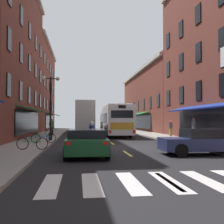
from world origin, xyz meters
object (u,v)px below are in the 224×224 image
at_px(sedan_far, 87,142).
at_px(motorcycle_rider, 92,136).
at_px(sedan_mid, 205,141).
at_px(pedestrian_far, 171,128).
at_px(pedestrian_near, 52,126).
at_px(street_lamp_twin, 51,105).
at_px(sedan_near, 83,126).
at_px(bicycle_near, 32,143).
at_px(transit_bus, 115,120).
at_px(bicycle_mid, 44,138).
at_px(box_truck, 85,117).
at_px(pedestrian_mid, 194,128).

bearing_deg(sedan_far, motorcycle_rider, 83.68).
bearing_deg(sedan_mid, pedestrian_far, 77.74).
distance_m(pedestrian_near, street_lamp_twin, 7.88).
height_order(sedan_near, bicycle_near, sedan_near).
bearing_deg(sedan_near, pedestrian_far, -65.24).
height_order(transit_bus, sedan_far, transit_bus).
bearing_deg(bicycle_near, transit_bus, 66.55).
xyz_separation_m(sedan_near, bicycle_mid, (-3.21, -25.21, -0.22)).
xyz_separation_m(box_truck, street_lamp_twin, (-3.09, -13.59, 0.86)).
distance_m(bicycle_mid, pedestrian_far, 13.54).
xyz_separation_m(sedan_mid, bicycle_near, (-8.85, 2.16, -0.17)).
height_order(sedan_far, bicycle_near, sedan_far).
relative_size(box_truck, motorcycle_rider, 3.51).
distance_m(box_truck, sedan_near, 9.28).
xyz_separation_m(sedan_near, motorcycle_rider, (0.07, -27.36, -0.02)).
bearing_deg(transit_bus, sedan_mid, -82.57).
xyz_separation_m(bicycle_mid, pedestrian_near, (-0.37, 10.07, 0.57)).
height_order(sedan_near, street_lamp_twin, street_lamp_twin).
distance_m(transit_bus, sedan_far, 17.36).
xyz_separation_m(bicycle_mid, street_lamp_twin, (0.23, 2.45, 2.47)).
bearing_deg(box_truck, sedan_near, 90.76).
distance_m(sedan_mid, sedan_far, 5.98).
distance_m(pedestrian_near, pedestrian_far, 12.51).
bearing_deg(sedan_far, transit_bus, 77.67).
distance_m(sedan_near, sedan_mid, 32.29).
relative_size(sedan_far, street_lamp_twin, 0.93).
relative_size(transit_bus, pedestrian_near, 6.87).
distance_m(sedan_far, pedestrian_near, 16.57).
distance_m(transit_bus, sedan_mid, 17.51).
relative_size(motorcycle_rider, pedestrian_near, 1.18).
distance_m(sedan_near, motorcycle_rider, 27.36).
distance_m(box_truck, motorcycle_rider, 18.24).
height_order(sedan_near, motorcycle_rider, motorcycle_rider).
bearing_deg(box_truck, sedan_far, -91.28).
distance_m(sedan_near, bicycle_near, 29.82).
relative_size(transit_bus, box_truck, 1.65).
relative_size(sedan_mid, street_lamp_twin, 0.87).
distance_m(pedestrian_near, pedestrian_mid, 14.96).
bearing_deg(sedan_near, sedan_mid, -80.04).
distance_m(sedan_near, pedestrian_near, 15.56).
bearing_deg(box_truck, bicycle_near, -99.38).
distance_m(sedan_mid, street_lamp_twin, 12.66).
relative_size(box_truck, sedan_near, 1.63).
bearing_deg(pedestrian_mid, street_lamp_twin, -104.97).
xyz_separation_m(motorcycle_rider, street_lamp_twin, (-3.05, 4.59, 2.26)).
relative_size(transit_bus, bicycle_near, 7.04).
relative_size(sedan_near, sedan_far, 0.94).
relative_size(sedan_near, motorcycle_rider, 2.15).
bearing_deg(pedestrian_near, box_truck, -176.79).
height_order(box_truck, sedan_near, box_truck).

